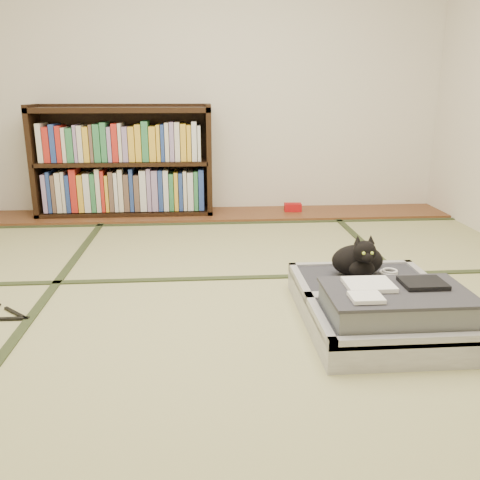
{
  "coord_description": "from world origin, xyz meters",
  "views": [
    {
      "loc": [
        -0.16,
        -2.39,
        1.05
      ],
      "look_at": [
        0.05,
        0.35,
        0.25
      ],
      "focal_mm": 38.0,
      "sensor_mm": 36.0,
      "label": 1
    }
  ],
  "objects": [
    {
      "name": "floor",
      "position": [
        0.0,
        0.0,
        0.0
      ],
      "size": [
        4.5,
        4.5,
        0.0
      ],
      "primitive_type": "plane",
      "color": "tan",
      "rests_on": "ground"
    },
    {
      "name": "wood_strip",
      "position": [
        0.0,
        2.0,
        0.01
      ],
      "size": [
        4.0,
        0.5,
        0.02
      ],
      "primitive_type": "cube",
      "color": "brown",
      "rests_on": "ground"
    },
    {
      "name": "red_item",
      "position": [
        0.65,
        2.03,
        0.06
      ],
      "size": [
        0.16,
        0.1,
        0.07
      ],
      "primitive_type": "cube",
      "rotation": [
        0.0,
        0.0,
        -0.06
      ],
      "color": "#AA0D10",
      "rests_on": "wood_strip"
    },
    {
      "name": "tatami_borders",
      "position": [
        0.0,
        0.49,
        0.0
      ],
      "size": [
        4.0,
        4.5,
        0.01
      ],
      "color": "#2D381E",
      "rests_on": "ground"
    },
    {
      "name": "bookcase",
      "position": [
        -0.83,
        2.07,
        0.45
      ],
      "size": [
        1.51,
        0.35,
        0.97
      ],
      "color": "black",
      "rests_on": "wood_strip"
    },
    {
      "name": "suitcase",
      "position": [
        0.66,
        -0.27,
        0.1
      ],
      "size": [
        0.69,
        0.92,
        0.27
      ],
      "color": "#BABABF",
      "rests_on": "floor"
    },
    {
      "name": "cat",
      "position": [
        0.64,
        0.02,
        0.22
      ],
      "size": [
        0.31,
        0.31,
        0.25
      ],
      "color": "black",
      "rests_on": "suitcase"
    },
    {
      "name": "cable_coil",
      "position": [
        0.82,
        0.06,
        0.14
      ],
      "size": [
        0.1,
        0.1,
        0.02
      ],
      "color": "white",
      "rests_on": "suitcase"
    }
  ]
}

